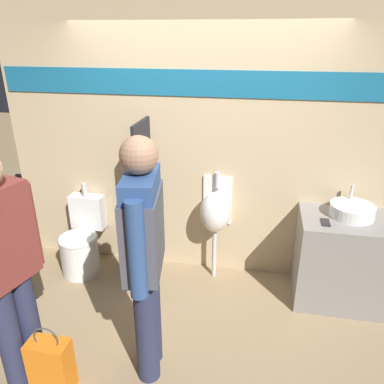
{
  "coord_description": "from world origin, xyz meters",
  "views": [
    {
      "loc": [
        0.6,
        -2.92,
        2.38
      ],
      "look_at": [
        0.0,
        0.17,
        1.05
      ],
      "focal_mm": 35.0,
      "sensor_mm": 36.0,
      "label": 1
    }
  ],
  "objects_px": {
    "cell_phone": "(326,222)",
    "person_with_lanyard": "(4,267)",
    "urinal_near_counter": "(215,212)",
    "person_in_vest": "(144,248)",
    "shopping_bag": "(51,365)",
    "sink_basin": "(352,211)",
    "toilet": "(82,243)"
  },
  "relations": [
    {
      "from": "cell_phone",
      "to": "urinal_near_counter",
      "type": "height_order",
      "value": "urinal_near_counter"
    },
    {
      "from": "cell_phone",
      "to": "person_in_vest",
      "type": "relative_size",
      "value": 0.08
    },
    {
      "from": "cell_phone",
      "to": "shopping_bag",
      "type": "xyz_separation_m",
      "value": [
        -1.94,
        -1.34,
        -0.65
      ]
    },
    {
      "from": "cell_phone",
      "to": "shopping_bag",
      "type": "height_order",
      "value": "cell_phone"
    },
    {
      "from": "toilet",
      "to": "person_with_lanyard",
      "type": "xyz_separation_m",
      "value": [
        0.22,
        -1.39,
        0.66
      ]
    },
    {
      "from": "cell_phone",
      "to": "toilet",
      "type": "distance_m",
      "value": 2.48
    },
    {
      "from": "person_in_vest",
      "to": "urinal_near_counter",
      "type": "bearing_deg",
      "value": -23.66
    },
    {
      "from": "person_in_vest",
      "to": "shopping_bag",
      "type": "bearing_deg",
      "value": 108.03
    },
    {
      "from": "sink_basin",
      "to": "person_with_lanyard",
      "type": "relative_size",
      "value": 0.22
    },
    {
      "from": "sink_basin",
      "to": "toilet",
      "type": "height_order",
      "value": "sink_basin"
    },
    {
      "from": "urinal_near_counter",
      "to": "person_in_vest",
      "type": "distance_m",
      "value": 1.35
    },
    {
      "from": "sink_basin",
      "to": "toilet",
      "type": "relative_size",
      "value": 0.42
    },
    {
      "from": "urinal_near_counter",
      "to": "person_in_vest",
      "type": "height_order",
      "value": "person_in_vest"
    },
    {
      "from": "person_with_lanyard",
      "to": "urinal_near_counter",
      "type": "bearing_deg",
      "value": -24.56
    },
    {
      "from": "person_with_lanyard",
      "to": "shopping_bag",
      "type": "height_order",
      "value": "person_with_lanyard"
    },
    {
      "from": "shopping_bag",
      "to": "sink_basin",
      "type": "bearing_deg",
      "value": 34.79
    },
    {
      "from": "sink_basin",
      "to": "person_in_vest",
      "type": "height_order",
      "value": "person_in_vest"
    },
    {
      "from": "cell_phone",
      "to": "person_in_vest",
      "type": "distance_m",
      "value": 1.67
    },
    {
      "from": "cell_phone",
      "to": "toilet",
      "type": "bearing_deg",
      "value": 177.36
    },
    {
      "from": "toilet",
      "to": "person_with_lanyard",
      "type": "bearing_deg",
      "value": -81.09
    },
    {
      "from": "urinal_near_counter",
      "to": "cell_phone",
      "type": "bearing_deg",
      "value": -14.88
    },
    {
      "from": "urinal_near_counter",
      "to": "toilet",
      "type": "distance_m",
      "value": 1.49
    },
    {
      "from": "person_in_vest",
      "to": "shopping_bag",
      "type": "distance_m",
      "value": 1.1
    },
    {
      "from": "toilet",
      "to": "person_with_lanyard",
      "type": "relative_size",
      "value": 0.53
    },
    {
      "from": "sink_basin",
      "to": "toilet",
      "type": "xyz_separation_m",
      "value": [
        -2.66,
        -0.07,
        -0.6
      ]
    },
    {
      "from": "cell_phone",
      "to": "person_with_lanyard",
      "type": "relative_size",
      "value": 0.08
    },
    {
      "from": "cell_phone",
      "to": "urinal_near_counter",
      "type": "xyz_separation_m",
      "value": [
        -1.0,
        0.27,
        -0.12
      ]
    },
    {
      "from": "person_in_vest",
      "to": "person_with_lanyard",
      "type": "xyz_separation_m",
      "value": [
        -0.88,
        -0.27,
        -0.09
      ]
    },
    {
      "from": "sink_basin",
      "to": "cell_phone",
      "type": "height_order",
      "value": "sink_basin"
    },
    {
      "from": "cell_phone",
      "to": "person_in_vest",
      "type": "height_order",
      "value": "person_in_vest"
    },
    {
      "from": "urinal_near_counter",
      "to": "person_with_lanyard",
      "type": "xyz_separation_m",
      "value": [
        -1.19,
        -1.54,
        0.22
      ]
    },
    {
      "from": "toilet",
      "to": "person_in_vest",
      "type": "bearing_deg",
      "value": -45.67
    }
  ]
}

